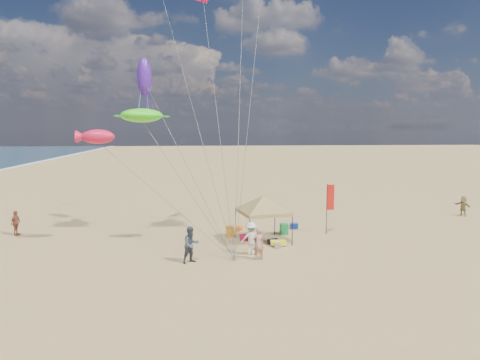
{
  "coord_description": "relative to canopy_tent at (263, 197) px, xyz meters",
  "views": [
    {
      "loc": [
        -2.13,
        -21.42,
        7.03
      ],
      "look_at": [
        0.0,
        3.0,
        4.0
      ],
      "focal_mm": 32.27,
      "sensor_mm": 36.0,
      "label": 1
    }
  ],
  "objects": [
    {
      "name": "ground",
      "position": [
        -1.52,
        -4.19,
        -2.77
      ],
      "size": [
        280.0,
        280.0,
        0.0
      ],
      "primitive_type": "plane",
      "color": "tan",
      "rests_on": "ground"
    },
    {
      "name": "canopy_tent",
      "position": [
        0.0,
        0.0,
        0.0
      ],
      "size": [
        5.26,
        5.26,
        3.33
      ],
      "color": "black",
      "rests_on": "ground"
    },
    {
      "name": "feather_flag",
      "position": [
        4.6,
        1.6,
        -0.55
      ],
      "size": [
        0.51,
        0.05,
        3.35
      ],
      "color": "black",
      "rests_on": "ground"
    },
    {
      "name": "cooler_red",
      "position": [
        -1.13,
        0.39,
        -2.58
      ],
      "size": [
        0.54,
        0.38,
        0.38
      ],
      "primitive_type": "cube",
      "color": "red",
      "rests_on": "ground"
    },
    {
      "name": "cooler_blue",
      "position": [
        2.62,
        3.24,
        -2.58
      ],
      "size": [
        0.54,
        0.38,
        0.38
      ],
      "primitive_type": "cube",
      "color": "#143AA4",
      "rests_on": "ground"
    },
    {
      "name": "bag_navy",
      "position": [
        0.51,
        -0.57,
        -2.59
      ],
      "size": [
        0.69,
        0.54,
        0.36
      ],
      "primitive_type": "cylinder",
      "rotation": [
        0.0,
        1.57,
        0.35
      ],
      "color": "#0B1234",
      "rests_on": "ground"
    },
    {
      "name": "bag_orange",
      "position": [
        -1.24,
        2.88,
        -2.59
      ],
      "size": [
        0.54,
        0.69,
        0.36
      ],
      "primitive_type": "cylinder",
      "rotation": [
        0.0,
        1.57,
        1.22
      ],
      "color": "#F6610D",
      "rests_on": "ground"
    },
    {
      "name": "chair_green",
      "position": [
        1.64,
        1.77,
        -2.42
      ],
      "size": [
        0.5,
        0.5,
        0.7
      ],
      "primitive_type": "cube",
      "color": "#167C35",
      "rests_on": "ground"
    },
    {
      "name": "chair_yellow",
      "position": [
        -1.95,
        1.4,
        -2.42
      ],
      "size": [
        0.5,
        0.5,
        0.7
      ],
      "primitive_type": "cube",
      "color": "orange",
      "rests_on": "ground"
    },
    {
      "name": "crate_grey",
      "position": [
        0.65,
        -1.45,
        -2.63
      ],
      "size": [
        0.34,
        0.3,
        0.28
      ],
      "primitive_type": "cube",
      "color": "gray",
      "rests_on": "ground"
    },
    {
      "name": "beach_cart",
      "position": [
        0.78,
        -1.01,
        -2.57
      ],
      "size": [
        0.9,
        0.5,
        0.24
      ],
      "primitive_type": "cube",
      "color": "yellow",
      "rests_on": "ground"
    },
    {
      "name": "person_near_a",
      "position": [
        -0.75,
        -3.54,
        -1.89
      ],
      "size": [
        0.73,
        0.58,
        1.76
      ],
      "primitive_type": "imported",
      "rotation": [
        0.0,
        0.0,
        3.41
      ],
      "color": "tan",
      "rests_on": "ground"
    },
    {
      "name": "person_near_b",
      "position": [
        -4.29,
        -3.74,
        -1.81
      ],
      "size": [
        1.18,
        1.12,
        1.92
      ],
      "primitive_type": "imported",
      "rotation": [
        0.0,
        0.0,
        0.59
      ],
      "color": "#3A424F",
      "rests_on": "ground"
    },
    {
      "name": "person_near_c",
      "position": [
        -1.03,
        -2.6,
        -1.85
      ],
      "size": [
        1.2,
        0.71,
        1.83
      ],
      "primitive_type": "imported",
      "rotation": [
        0.0,
        0.0,
        3.11
      ],
      "color": "silver",
      "rests_on": "ground"
    },
    {
      "name": "person_far_a",
      "position": [
        -15.81,
        3.0,
        -1.95
      ],
      "size": [
        0.55,
        1.02,
        1.65
      ],
      "primitive_type": "imported",
      "rotation": [
        0.0,
        0.0,
        1.41
      ],
      "color": "#964F39",
      "rests_on": "ground"
    },
    {
      "name": "person_far_c",
      "position": [
        16.91,
        6.35,
        -1.96
      ],
      "size": [
        0.95,
        1.58,
        1.62
      ],
      "primitive_type": "imported",
      "rotation": [
        0.0,
        0.0,
        5.05
      ],
      "color": "tan",
      "rests_on": "ground"
    },
    {
      "name": "turtle_kite",
      "position": [
        -7.45,
        2.16,
        4.97
      ],
      "size": [
        2.97,
        2.53,
        0.88
      ],
      "primitive_type": "ellipsoid",
      "rotation": [
        0.0,
        0.0,
        0.17
      ],
      "color": "#42FB1C",
      "rests_on": "ground"
    },
    {
      "name": "fish_kite",
      "position": [
        -9.53,
        -0.56,
        3.71
      ],
      "size": [
        1.89,
        0.99,
        0.83
      ],
      "primitive_type": "ellipsoid",
      "rotation": [
        0.0,
        0.0,
        -0.03
      ],
      "color": "#E81941",
      "rests_on": "ground"
    },
    {
      "name": "squid_kite",
      "position": [
        -7.45,
        4.1,
        7.54
      ],
      "size": [
        1.28,
        1.28,
        2.54
      ],
      "primitive_type": "ellipsoid",
      "rotation": [
        0.0,
        0.0,
        -0.4
      ],
      "color": "#4F1CA2",
      "rests_on": "ground"
    }
  ]
}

